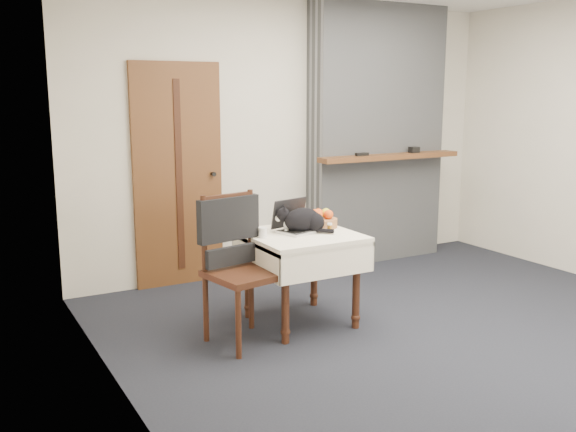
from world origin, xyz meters
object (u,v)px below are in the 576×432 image
Objects in this scene: door at (178,176)px; cat at (303,220)px; side_table at (301,248)px; cream_jar at (263,233)px; chair at (236,248)px; pill_bottle at (330,228)px; laptop at (296,223)px; fruit_basket at (321,220)px.

door is 5.17× the size of cat.
side_table is 10.66× the size of cream_jar.
door is 2.56× the size of side_table.
chair is at bearing -148.48° from cat.
cream_jar is (0.13, -1.41, -0.26)m from door.
door reaches higher than chair.
pill_bottle is at bearing -11.82° from cat.
door is at bearing 112.88° from pill_bottle.
laptop is at bearing 137.66° from cat.
laptop is 0.25m from fruit_basket.
chair is (-0.75, 0.04, -0.07)m from pill_bottle.
laptop is at bearing 12.93° from cream_jar.
chair is (-0.59, -0.07, -0.12)m from cat.
cat is 5.29× the size of cream_jar.
cream_jar is 0.97× the size of pill_bottle.
pill_bottle is 0.76m from chair.
cream_jar reaches higher than side_table.
side_table is at bearing -72.56° from door.
cat is at bearing -71.03° from door.
chair is (-0.81, -0.17, -0.09)m from fruit_basket.
door is 1.55m from side_table.
cat is 1.57× the size of fruit_basket.
side_table is (0.45, -1.43, -0.41)m from door.
chair is at bearing -165.45° from cream_jar.
cat is 0.24m from fruit_basket.
chair reaches higher than pill_bottle.
pill_bottle is 0.31× the size of fruit_basket.
chair reaches higher than cat.
chair is (-0.57, -0.14, -0.09)m from laptop.
laptop reaches higher than cream_jar.
laptop reaches higher than pill_bottle.
side_table is at bearing -108.32° from laptop.
cat is 0.37× the size of chair.
cream_jar is at bearing -84.58° from door.
chair reaches higher than laptop.
pill_bottle is 0.22m from fruit_basket.
pill_bottle is 0.07× the size of chair.
cat is at bearing 1.70° from cream_jar.
side_table is at bearing -5.31° from chair.
side_table is at bearing 154.33° from pill_bottle.
cream_jar is at bearing 168.18° from pill_bottle.
laptop is 0.36× the size of chair.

